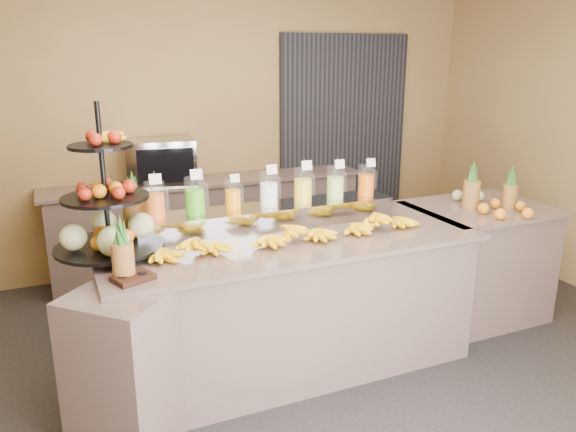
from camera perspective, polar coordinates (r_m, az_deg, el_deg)
ground at (r=3.87m, az=2.07°, el=-16.68°), size 6.00×6.00×0.00m
room_envelope at (r=4.05m, az=-0.15°, el=13.04°), size 6.04×5.02×2.82m
buffet_counter at (r=3.81m, az=-1.16°, el=-9.22°), size 2.75×1.25×0.93m
right_counter at (r=4.84m, az=18.47°, el=-4.36°), size 1.08×0.88×0.93m
back_ledge at (r=5.60m, az=-7.90°, el=-0.89°), size 3.10×0.55×0.93m
pitcher_tray at (r=3.92m, az=-1.94°, el=-0.01°), size 1.85×0.30×0.15m
juice_pitcher_orange_a at (r=3.67m, az=-13.36°, el=1.33°), size 0.13×0.13×0.31m
juice_pitcher_green at (r=3.72m, az=-9.43°, el=1.81°), size 0.13×0.14×0.32m
juice_pitcher_orange_b at (r=3.79m, az=-5.61°, el=1.93°), size 0.11×0.11×0.27m
juice_pitcher_milk at (r=3.87m, az=-1.96°, el=2.54°), size 0.13×0.13×0.31m
juice_pitcher_lemon at (r=3.97m, az=1.52°, el=2.94°), size 0.13×0.14×0.32m
juice_pitcher_lime at (r=4.09m, az=4.83°, el=3.21°), size 0.13×0.13×0.31m
juice_pitcher_orange_c at (r=4.22m, az=7.94°, el=3.45°), size 0.12×0.13×0.30m
banana_heap at (r=3.62m, az=0.19°, el=-1.59°), size 1.84×0.17×0.15m
fruit_stand at (r=3.50m, az=-17.17°, el=-0.08°), size 0.78×0.78×0.91m
condiment_caddy at (r=3.13m, az=-15.49°, el=-6.06°), size 0.25×0.22×0.03m
pineapple_left_a at (r=3.12m, az=-16.44°, el=-3.91°), size 0.12×0.12×0.36m
pineapple_left_b at (r=3.83m, az=-15.33°, el=0.47°), size 0.15×0.15×0.44m
right_fruit_pile at (r=4.58m, az=20.46°, el=1.30°), size 0.42×0.40×0.22m
oven_warmer at (r=5.35m, az=-12.81°, el=5.43°), size 0.67×0.51×0.41m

